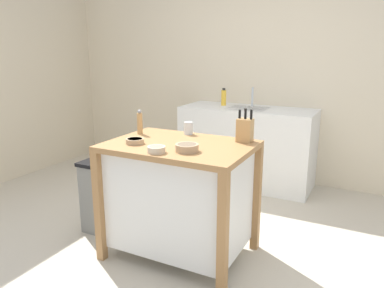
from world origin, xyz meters
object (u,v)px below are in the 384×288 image
at_px(knife_block, 245,130).
at_px(bowl_ceramic_wide, 156,149).
at_px(pepper_grinder, 140,122).
at_px(trash_bin, 105,196).
at_px(kitchen_island, 180,194).
at_px(bowl_stoneware_deep, 187,147).
at_px(bowl_ceramic_small, 135,141).
at_px(drinking_cup, 188,128).
at_px(sink_faucet, 252,97).
at_px(bottle_hand_soap, 224,97).

relative_size(knife_block, bowl_ceramic_wide, 2.05).
bearing_deg(knife_block, bowl_ceramic_wide, -126.94).
distance_m(pepper_grinder, trash_bin, 0.74).
bearing_deg(kitchen_island, bowl_ceramic_wide, -93.25).
distance_m(bowl_ceramic_wide, bowl_stoneware_deep, 0.20).
xyz_separation_m(kitchen_island, bowl_ceramic_wide, (-0.02, -0.28, 0.41)).
bearing_deg(bowl_stoneware_deep, trash_bin, 167.67).
xyz_separation_m(bowl_ceramic_wide, bowl_ceramic_small, (-0.27, 0.14, -0.00)).
distance_m(knife_block, drinking_cup, 0.48).
xyz_separation_m(kitchen_island, bowl_stoneware_deep, (0.15, -0.16, 0.42)).
xyz_separation_m(bowl_ceramic_small, trash_bin, (-0.48, 0.18, -0.59)).
relative_size(drinking_cup, sink_faucet, 0.45).
relative_size(bowl_ceramic_wide, bowl_stoneware_deep, 0.77).
bearing_deg(sink_faucet, drinking_cup, -90.45).
xyz_separation_m(bowl_ceramic_wide, trash_bin, (-0.74, 0.32, -0.59)).
bearing_deg(pepper_grinder, kitchen_island, -16.65).
distance_m(bowl_ceramic_wide, sink_faucet, 2.15).
distance_m(kitchen_island, bowl_stoneware_deep, 0.47).
bearing_deg(bowl_stoneware_deep, bowl_ceramic_small, 177.99).
height_order(bowl_ceramic_wide, drinking_cup, drinking_cup).
bearing_deg(knife_block, bowl_ceramic_small, -148.59).
bearing_deg(pepper_grinder, trash_bin, -163.81).
relative_size(kitchen_island, trash_bin, 1.65).
distance_m(drinking_cup, bottle_hand_soap, 1.52).
distance_m(bowl_stoneware_deep, pepper_grinder, 0.65).
bearing_deg(bowl_stoneware_deep, drinking_cup, 116.57).
xyz_separation_m(bowl_ceramic_small, pepper_grinder, (-0.15, 0.28, 0.07)).
bearing_deg(bowl_ceramic_small, drinking_cup, 65.23).
height_order(bowl_stoneware_deep, bottle_hand_soap, bottle_hand_soap).
bearing_deg(trash_bin, bowl_ceramic_wide, -23.19).
xyz_separation_m(bowl_stoneware_deep, drinking_cup, (-0.23, 0.46, 0.02)).
xyz_separation_m(bowl_ceramic_wide, pepper_grinder, (-0.42, 0.41, 0.07)).
xyz_separation_m(bowl_ceramic_wide, sink_faucet, (-0.05, 2.15, 0.10)).
relative_size(pepper_grinder, trash_bin, 0.31).
height_order(knife_block, sink_faucet, knife_block).
bearing_deg(bowl_stoneware_deep, sink_faucet, 96.10).
distance_m(knife_block, bottle_hand_soap, 1.70).
relative_size(kitchen_island, bowl_ceramic_wide, 8.68).
bearing_deg(trash_bin, drinking_cup, 20.90).
height_order(bowl_ceramic_wide, sink_faucet, sink_faucet).
xyz_separation_m(bowl_ceramic_small, drinking_cup, (0.20, 0.44, 0.03)).
bearing_deg(bowl_ceramic_wide, trash_bin, 156.81).
xyz_separation_m(kitchen_island, pepper_grinder, (-0.43, 0.13, 0.48)).
distance_m(drinking_cup, trash_bin, 0.95).
bearing_deg(bowl_ceramic_small, bottle_hand_soap, 93.12).
bearing_deg(knife_block, kitchen_island, -146.03).
height_order(knife_block, bowl_ceramic_wide, knife_block).
relative_size(kitchen_island, drinking_cup, 10.45).
bearing_deg(bottle_hand_soap, bowl_stoneware_deep, -74.51).
relative_size(bowl_stoneware_deep, pepper_grinder, 0.80).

